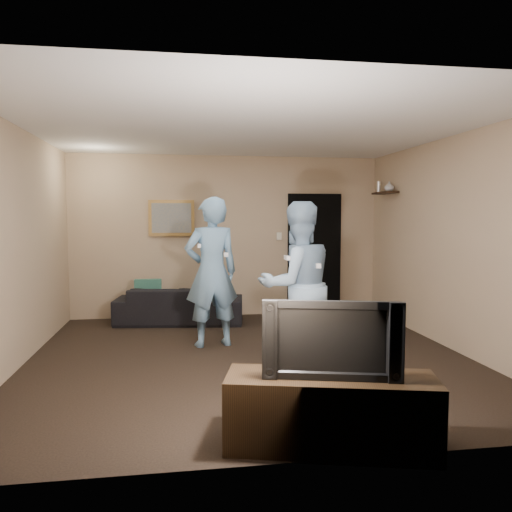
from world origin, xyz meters
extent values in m
plane|color=black|center=(0.00, 0.00, 0.00)|extent=(5.00, 5.00, 0.00)
cube|color=silver|center=(0.00, 0.00, 2.60)|extent=(5.00, 5.00, 0.04)
cube|color=tan|center=(0.00, 2.50, 1.30)|extent=(5.00, 0.04, 2.60)
cube|color=tan|center=(0.00, -2.50, 1.30)|extent=(5.00, 0.04, 2.60)
cube|color=tan|center=(-2.50, 0.00, 1.30)|extent=(0.04, 5.00, 2.60)
cube|color=tan|center=(2.50, 0.00, 1.30)|extent=(0.04, 5.00, 2.60)
imported|color=black|center=(-0.79, 2.02, 0.28)|extent=(1.98, 0.98, 0.56)
cube|color=#194B41|center=(-1.26, 2.02, 0.48)|extent=(0.40, 0.13, 0.40)
cube|color=olive|center=(-0.90, 2.48, 1.60)|extent=(0.72, 0.05, 0.57)
cube|color=slate|center=(-0.90, 2.45, 1.60)|extent=(0.62, 0.01, 0.47)
cube|color=black|center=(1.45, 2.47, 1.00)|extent=(0.90, 0.06, 2.00)
cube|color=silver|center=(0.85, 2.48, 1.30)|extent=(0.08, 0.02, 0.12)
cube|color=black|center=(2.39, 1.80, 1.99)|extent=(0.20, 0.60, 0.03)
imported|color=#AEAFB3|center=(2.39, 1.65, 2.08)|extent=(0.15, 0.15, 0.15)
cylinder|color=silver|center=(2.39, 2.05, 2.09)|extent=(0.06, 0.06, 0.18)
cube|color=black|center=(0.25, -2.32, 0.25)|extent=(1.54, 0.82, 0.52)
imported|color=black|center=(0.25, -2.32, 0.79)|extent=(0.95, 0.36, 0.55)
imported|color=#6D9ABE|center=(-0.39, 0.59, 0.93)|extent=(0.76, 0.58, 1.86)
cube|color=white|center=(-0.55, 0.37, 1.28)|extent=(0.04, 0.14, 0.04)
cube|color=white|center=(-0.23, 0.37, 1.17)|extent=(0.05, 0.09, 0.05)
imported|color=#86A6C3|center=(0.45, -0.45, 0.89)|extent=(0.99, 0.84, 1.78)
cube|color=white|center=(0.29, -0.67, 1.21)|extent=(0.04, 0.14, 0.04)
cube|color=white|center=(0.61, -0.67, 1.12)|extent=(0.05, 0.09, 0.05)
camera|label=1|loc=(-0.79, -5.60, 1.63)|focal=35.00mm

